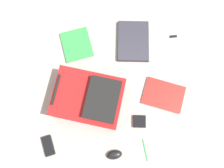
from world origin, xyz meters
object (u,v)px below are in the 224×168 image
object	(u,v)px
book_comic	(77,45)
usb_stick	(173,36)
book_blue	(163,95)
pen_black	(145,150)
computer_mouse	(114,155)
earbud_pouch	(139,121)
laptop	(133,41)
power_brick	(48,146)
backpack	(89,98)

from	to	relation	value
book_comic	usb_stick	xyz separation A→B (m)	(0.08, -0.71, -0.01)
book_blue	pen_black	distance (m)	0.40
computer_mouse	earbud_pouch	bearing A→B (deg)	-50.27
book_comic	pen_black	size ratio (longest dim) A/B	1.98
laptop	book_blue	world-z (taller)	laptop
computer_mouse	earbud_pouch	xyz separation A→B (m)	(0.22, -0.17, -0.01)
computer_mouse	earbud_pouch	size ratio (longest dim) A/B	1.22
pen_black	earbud_pouch	bearing A→B (deg)	10.68
book_comic	earbud_pouch	size ratio (longest dim) A/B	3.39
power_brick	pen_black	size ratio (longest dim) A/B	0.92
book_comic	usb_stick	world-z (taller)	book_comic
book_blue	power_brick	world-z (taller)	power_brick
computer_mouse	pen_black	xyz separation A→B (m)	(0.03, -0.21, -0.02)
computer_mouse	usb_stick	size ratio (longest dim) A/B	1.85
book_blue	usb_stick	xyz separation A→B (m)	(0.44, -0.09, -0.01)
power_brick	usb_stick	size ratio (longest dim) A/B	2.38
power_brick	computer_mouse	bearing A→B (deg)	-96.82
power_brick	pen_black	world-z (taller)	power_brick
power_brick	book_comic	bearing A→B (deg)	-12.66
book_blue	earbud_pouch	size ratio (longest dim) A/B	3.83
backpack	usb_stick	size ratio (longest dim) A/B	9.12
backpack	book_blue	bearing A→B (deg)	-85.66
earbud_pouch	usb_stick	xyz separation A→B (m)	(0.63, -0.26, -0.01)
laptop	book_comic	distance (m)	0.41
computer_mouse	pen_black	bearing A→B (deg)	-93.77
laptop	computer_mouse	xyz separation A→B (m)	(-0.80, 0.14, 0.00)
book_comic	computer_mouse	size ratio (longest dim) A/B	2.78
backpack	usb_stick	distance (m)	0.77
computer_mouse	book_comic	bearing A→B (deg)	7.72
laptop	pen_black	size ratio (longest dim) A/B	2.17
book_blue	computer_mouse	distance (m)	0.53
computer_mouse	pen_black	size ratio (longest dim) A/B	0.71
laptop	usb_stick	size ratio (longest dim) A/B	5.61
backpack	book_blue	distance (m)	0.52
book_comic	book_blue	bearing A→B (deg)	-120.55
book_comic	earbud_pouch	world-z (taller)	earbud_pouch
backpack	book_blue	xyz separation A→B (m)	(0.04, -0.51, -0.08)
earbud_pouch	usb_stick	size ratio (longest dim) A/B	1.51
pen_black	power_brick	bearing A→B (deg)	88.05
earbud_pouch	computer_mouse	bearing A→B (deg)	141.79
computer_mouse	backpack	bearing A→B (deg)	12.42
pen_black	earbud_pouch	world-z (taller)	earbud_pouch
book_blue	earbud_pouch	xyz separation A→B (m)	(-0.18, 0.17, 0.00)
computer_mouse	earbud_pouch	distance (m)	0.28
book_blue	usb_stick	size ratio (longest dim) A/B	5.79
backpack	usb_stick	world-z (taller)	backpack
book_blue	computer_mouse	size ratio (longest dim) A/B	3.14
earbud_pouch	power_brick	bearing A→B (deg)	105.31
laptop	book_blue	distance (m)	0.45
power_brick	pen_black	distance (m)	0.65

